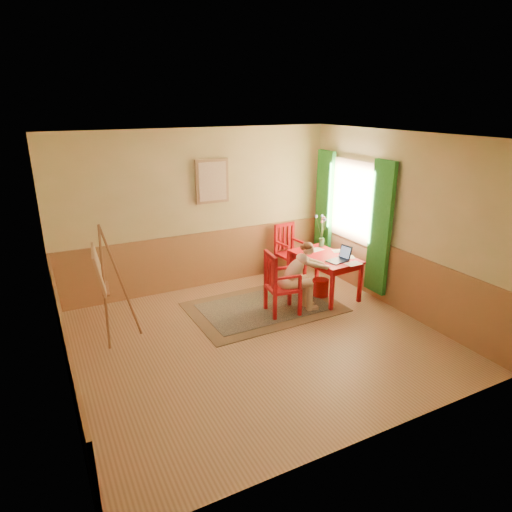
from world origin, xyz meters
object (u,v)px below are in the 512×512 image
laptop (340,258)px  easel (102,274)px  chair_left (280,284)px  chair_back (289,251)px  table (325,261)px  figure (298,274)px

laptop → easel: easel is taller
chair_left → chair_back: (0.98, 1.35, -0.01)m
laptop → chair_back: bearing=95.9°
table → chair_back: (-0.07, 1.06, -0.13)m
chair_left → laptop: size_ratio=2.42×
chair_left → chair_back: chair_left is taller
table → easel: 3.64m
table → laptop: size_ratio=2.98×
figure → chair_left: bearing=171.8°
easel → chair_back: bearing=14.9°
chair_back → laptop: size_ratio=2.38×
figure → laptop: 0.82m
chair_left → figure: size_ratio=0.89×
chair_back → figure: figure is taller
chair_back → easel: easel is taller
table → chair_left: 1.10m
chair_left → figure: (0.31, -0.05, 0.12)m
table → easel: size_ratio=0.75×
chair_left → chair_back: size_ratio=1.02×
figure → easel: size_ratio=0.68×
chair_back → figure: size_ratio=0.88×
table → easel: (-3.62, 0.12, 0.37)m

